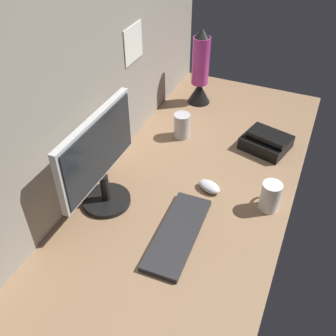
% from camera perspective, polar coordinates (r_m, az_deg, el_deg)
% --- Properties ---
extents(ground_plane, '(1.80, 0.80, 0.03)m').
position_cam_1_polar(ground_plane, '(1.57, 3.20, -2.35)').
color(ground_plane, '#8C6B4C').
extents(cubicle_wall_back, '(1.80, 0.06, 0.79)m').
position_cam_1_polar(cubicle_wall_back, '(1.49, -10.20, 13.43)').
color(cubicle_wall_back, gray).
rests_on(cubicle_wall_back, ground_plane).
extents(monitor, '(0.43, 0.18, 0.37)m').
position_cam_1_polar(monitor, '(1.36, -10.03, 1.38)').
color(monitor, black).
rests_on(monitor, ground_plane).
extents(keyboard, '(0.37, 0.14, 0.02)m').
position_cam_1_polar(keyboard, '(1.36, 1.45, -9.53)').
color(keyboard, '#262628').
rests_on(keyboard, ground_plane).
extents(mouse, '(0.09, 0.11, 0.03)m').
position_cam_1_polar(mouse, '(1.52, 6.08, -2.72)').
color(mouse, silver).
rests_on(mouse, ground_plane).
extents(mug_ceramic_white, '(0.11, 0.07, 0.12)m').
position_cam_1_polar(mug_ceramic_white, '(1.46, 14.77, -3.99)').
color(mug_ceramic_white, white).
rests_on(mug_ceramic_white, ground_plane).
extents(mug_steel, '(0.07, 0.07, 0.12)m').
position_cam_1_polar(mug_steel, '(1.77, 2.05, 6.23)').
color(mug_steel, '#B2B2B7').
rests_on(mug_steel, ground_plane).
extents(lava_lamp, '(0.12, 0.12, 0.39)m').
position_cam_1_polar(lava_lamp, '(2.00, 4.73, 13.71)').
color(lava_lamp, black).
rests_on(lava_lamp, ground_plane).
extents(desk_phone, '(0.21, 0.23, 0.09)m').
position_cam_1_polar(desk_phone, '(1.77, 14.16, 3.69)').
color(desk_phone, black).
rests_on(desk_phone, ground_plane).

